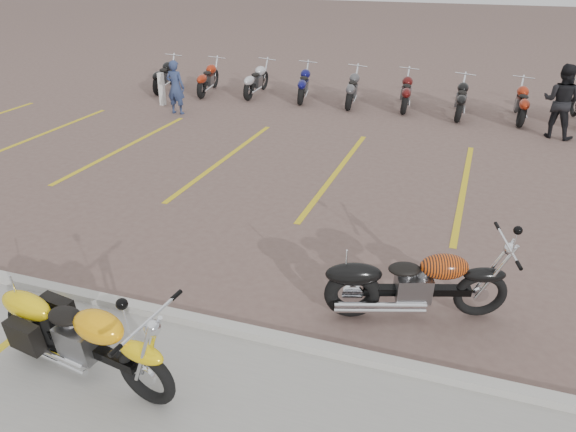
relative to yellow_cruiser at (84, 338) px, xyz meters
name	(u,v)px	position (x,y,z in m)	size (l,w,h in m)	color
ground	(272,257)	(1.00, 3.24, -0.51)	(100.00, 100.00, 0.00)	brown
curb	(216,325)	(1.00, 1.24, -0.45)	(60.00, 0.18, 0.12)	#ADAAA3
parking_stripes	(337,172)	(1.00, 7.24, -0.51)	(38.00, 5.50, 0.01)	gold
yellow_cruiser	(84,338)	(0.00, 0.00, 0.00)	(2.48, 0.58, 1.02)	black
flame_cruiser	(411,284)	(3.28, 2.37, -0.02)	(2.30, 0.91, 0.98)	black
person_a	(176,87)	(-4.77, 10.44, 0.28)	(0.57, 0.38, 1.57)	navy
person_b	(561,101)	(5.69, 11.64, 0.43)	(0.92, 0.71, 1.89)	black
bollard	(162,89)	(-5.72, 11.19, -0.01)	(0.15, 0.15, 1.00)	silver
bg_bike_row	(404,91)	(1.50, 13.23, 0.04)	(17.38, 2.06, 1.10)	black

